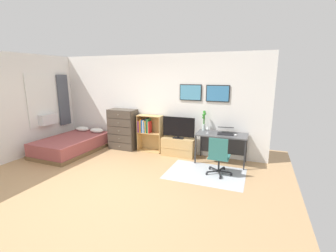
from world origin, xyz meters
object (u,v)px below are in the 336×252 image
dresser (123,129)px  laptop (225,131)px  computer_mouse (236,135)px  wine_glass (208,128)px  office_chair (219,155)px  desk (222,138)px  tv_stand (179,147)px  bookshelf (148,130)px  television (178,128)px  bed (73,144)px  bamboo_vase (204,121)px

dresser → laptop: (2.95, -0.03, 0.22)m
computer_mouse → wine_glass: 0.68m
dresser → office_chair: dresser is taller
computer_mouse → desk: bearing=158.1°
tv_stand → office_chair: 1.54m
office_chair → desk: bearing=94.6°
bookshelf → desk: size_ratio=0.86×
bookshelf → tv_stand: size_ratio=1.17×
tv_stand → computer_mouse: bearing=-6.5°
television → office_chair: 1.55m
television → laptop: television is taller
bed → office_chair: 4.14m
television → computer_mouse: 1.49m
dresser → laptop: 2.96m
bamboo_vase → wine_glass: size_ratio=2.85×
dresser → bookshelf: bearing=4.7°
laptop → dresser: bearing=171.3°
computer_mouse → wine_glass: bearing=-178.2°
tv_stand → bamboo_vase: bearing=8.5°
office_chair → bamboo_vase: size_ratio=1.67×
desk → bookshelf: bearing=177.6°
bed → bamboo_vase: 3.75m
computer_mouse → wine_glass: wine_glass is taller
laptop → television: bearing=170.8°
dresser → tv_stand: size_ratio=1.32×
bed → tv_stand: bearing=16.3°
bed → television: bearing=15.9°
desk → laptop: 0.21m
desk → wine_glass: bearing=-155.7°
wine_glass → television: bearing=168.3°
bookshelf → desk: bookshelf is taller
office_chair → wine_glass: wine_glass is taller
bed → computer_mouse: (4.40, 0.63, 0.54)m
bed → bamboo_vase: size_ratio=3.95×
television → laptop: size_ratio=1.89×
office_chair → computer_mouse: size_ratio=8.27×
dresser → bamboo_vase: size_ratio=2.28×
bookshelf → computer_mouse: bearing=-5.2°
tv_stand → wine_glass: 1.05m
bamboo_vase → office_chair: bearing=-60.5°
desk → bamboo_vase: bearing=165.1°
laptop → tv_stand: bearing=169.7°
television → office_chair: bearing=-36.1°
tv_stand → desk: desk is taller
dresser → tv_stand: dresser is taller
desk → bamboo_vase: bamboo_vase is taller
desk → bamboo_vase: size_ratio=2.37×
television → wine_glass: bearing=-11.7°
laptop → bookshelf: bearing=169.3°
television → laptop: (1.23, -0.02, 0.03)m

